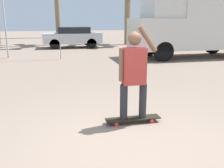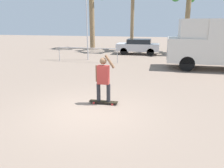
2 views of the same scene
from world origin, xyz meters
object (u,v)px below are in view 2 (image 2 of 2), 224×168
(skateboard, at_px, (104,102))
(camper_van, at_px, (223,42))
(flagpole, at_px, (87,12))
(person_skateboarder, at_px, (103,77))
(parked_car_silver, at_px, (138,46))

(skateboard, xyz_separation_m, camper_van, (5.61, 7.47, 1.61))
(flagpole, bearing_deg, camper_van, -10.43)
(flagpole, bearing_deg, person_skateboarder, -68.44)
(person_skateboarder, xyz_separation_m, parked_car_silver, (-0.13, 13.25, -0.26))
(skateboard, height_order, person_skateboarder, person_skateboarder)
(person_skateboarder, bearing_deg, camper_van, 53.08)
(camper_van, bearing_deg, skateboard, -126.92)
(person_skateboarder, bearing_deg, flagpole, 111.56)
(skateboard, height_order, flagpole, flagpole)
(skateboard, height_order, camper_van, camper_van)
(parked_car_silver, bearing_deg, skateboard, -89.41)
(person_skateboarder, xyz_separation_m, camper_van, (5.61, 7.47, 0.68))
(skateboard, distance_m, person_skateboarder, 0.94)
(parked_car_silver, bearing_deg, camper_van, -45.17)
(person_skateboarder, height_order, camper_van, camper_van)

